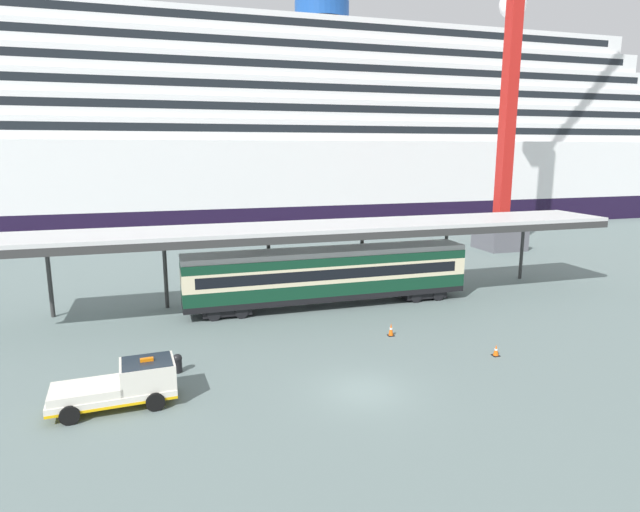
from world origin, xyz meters
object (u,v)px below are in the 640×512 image
dockside_crane (515,91)px  quay_bollard (177,362)px  train_carriage (328,274)px  traffic_cone_mid (496,350)px  service_truck (126,383)px  cruise_ship (236,137)px  traffic_cone_near (391,330)px

dockside_crane → quay_bollard: 46.46m
train_carriage → traffic_cone_mid: bearing=-63.2°
service_truck → dockside_crane: dockside_crane is taller
train_carriage → quay_bollard: size_ratio=20.95×
cruise_ship → dockside_crane: 38.18m
train_carriage → service_truck: bearing=-138.1°
traffic_cone_mid → quay_bollard: 16.75m
traffic_cone_near → traffic_cone_mid: (4.12, -4.53, -0.08)m
dockside_crane → quay_bollard: (-36.24, -24.01, -16.41)m
cruise_ship → service_truck: cruise_ship is taller
service_truck → traffic_cone_mid: bearing=0.3°
service_truck → dockside_crane: 49.59m
dockside_crane → traffic_cone_mid: bearing=-126.4°
cruise_ship → service_truck: (-12.92, -54.89, -11.57)m
train_carriage → traffic_cone_mid: train_carriage is taller
train_carriage → dockside_crane: bearing=30.8°
train_carriage → dockside_crane: (25.55, 15.25, 14.62)m
train_carriage → dockside_crane: 33.15m
traffic_cone_mid → service_truck: bearing=-179.7°
cruise_ship → traffic_cone_mid: 56.44m
cruise_ship → service_truck: size_ratio=30.12×
dockside_crane → service_truck: bearing=-145.1°
service_truck → quay_bollard: size_ratio=5.54×
dockside_crane → train_carriage: bearing=-149.2°
service_truck → quay_bollard: bearing=51.9°
cruise_ship → dockside_crane: size_ratio=2.98×
cruise_ship → quay_bollard: cruise_ship is taller
service_truck → quay_bollard: (2.26, 2.89, -0.47)m
traffic_cone_near → quay_bollard: (-12.40, -1.75, 0.13)m
traffic_cone_mid → cruise_ship: bearing=96.1°
cruise_ship → train_carriage: (0.04, -43.24, -10.26)m
traffic_cone_near → quay_bollard: bearing=-172.0°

